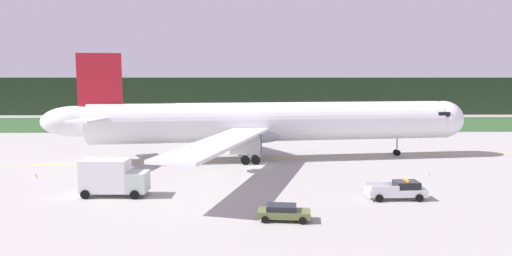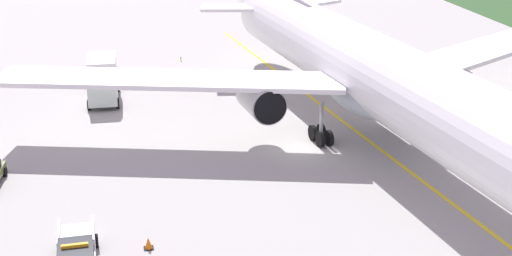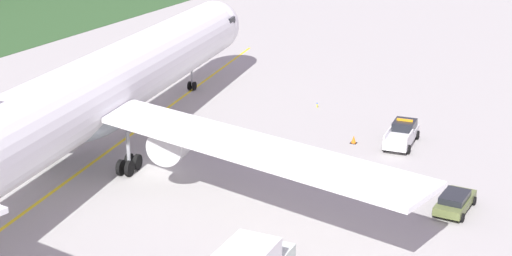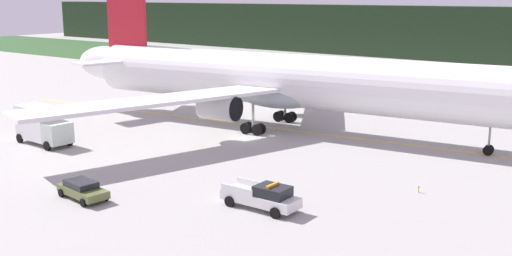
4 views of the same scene
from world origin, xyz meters
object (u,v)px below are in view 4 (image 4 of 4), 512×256
(airliner, at_px, (295,82))
(ops_pickup_truck, at_px, (263,196))
(catering_truck, at_px, (42,125))
(staff_car, at_px, (82,189))
(apron_cone, at_px, (278,187))

(airliner, xyz_separation_m, ops_pickup_truck, (11.67, -21.40, -4.39))
(ops_pickup_truck, distance_m, catering_truck, 28.08)
(staff_car, height_order, apron_cone, staff_car)
(ops_pickup_truck, xyz_separation_m, staff_car, (-11.60, -6.08, -0.20))
(airliner, distance_m, staff_car, 27.86)
(airliner, height_order, staff_car, airliner)
(catering_truck, xyz_separation_m, apron_cone, (26.65, 2.03, -1.59))
(airliner, relative_size, catering_truck, 9.36)
(airliner, relative_size, ops_pickup_truck, 10.83)
(ops_pickup_truck, bearing_deg, apron_cone, 110.05)
(airliner, bearing_deg, staff_car, -89.85)
(airliner, distance_m, catering_truck, 25.81)
(catering_truck, distance_m, staff_car, 18.21)
(catering_truck, distance_m, apron_cone, 26.77)
(staff_car, bearing_deg, apron_cone, 43.80)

